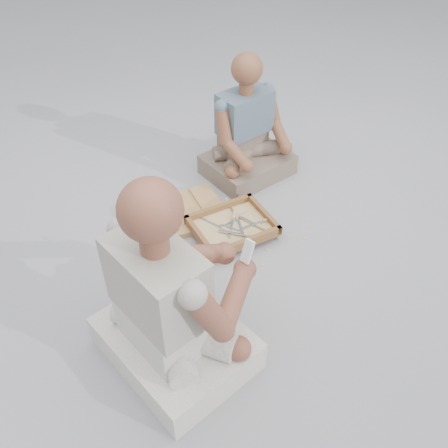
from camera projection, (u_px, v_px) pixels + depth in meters
ground at (255, 282)px, 2.58m from camera, size 60.00×60.00×0.00m
carved_panel at (176, 215)px, 2.94m from camera, size 0.62×0.46×0.04m
tool_tray at (232, 226)px, 2.81m from camera, size 0.47×0.39×0.06m
chisel_0 at (233, 218)px, 2.85m from camera, size 0.16×0.17×0.02m
chisel_1 at (247, 233)px, 2.76m from camera, size 0.13×0.20×0.02m
chisel_2 at (259, 226)px, 2.80m from camera, size 0.09×0.21×0.02m
chisel_3 at (242, 217)px, 2.87m from camera, size 0.22×0.04×0.02m
chisel_4 at (265, 221)px, 2.84m from camera, size 0.22×0.04×0.02m
chisel_5 at (247, 235)px, 2.73m from camera, size 0.16×0.17×0.02m
chisel_6 at (229, 205)px, 2.95m from camera, size 0.07×0.22×0.02m
chisel_7 at (237, 216)px, 2.86m from camera, size 0.10×0.21×0.02m
chisel_8 at (224, 229)px, 2.79m from camera, size 0.10×0.21×0.02m
wood_chip_0 at (230, 239)px, 2.81m from camera, size 0.02×0.02×0.00m
wood_chip_1 at (264, 240)px, 2.81m from camera, size 0.02×0.02×0.00m
wood_chip_2 at (242, 257)px, 2.71m from camera, size 0.02×0.02×0.00m
wood_chip_3 at (289, 236)px, 2.83m from camera, size 0.02×0.02×0.00m
wood_chip_4 at (259, 212)px, 2.99m from camera, size 0.02×0.02×0.00m
wood_chip_5 at (246, 182)px, 3.22m from camera, size 0.02×0.02×0.00m
wood_chip_6 at (262, 265)px, 2.67m from camera, size 0.02×0.02×0.00m
wood_chip_7 at (267, 250)px, 2.75m from camera, size 0.02×0.02×0.00m
wood_chip_8 at (278, 238)px, 2.82m from camera, size 0.02×0.02×0.00m
wood_chip_9 at (243, 240)px, 2.81m from camera, size 0.02×0.02×0.00m
wood_chip_10 at (217, 195)px, 3.11m from camera, size 0.02×0.02×0.00m
wood_chip_11 at (181, 258)px, 2.70m from camera, size 0.02×0.02×0.00m
wood_chip_12 at (164, 217)px, 2.96m from camera, size 0.02×0.02×0.00m
wood_chip_13 at (211, 230)px, 2.87m from camera, size 0.02×0.02×0.00m
wood_chip_14 at (306, 238)px, 2.82m from camera, size 0.02×0.02×0.00m
wood_chip_15 at (249, 251)px, 2.75m from camera, size 0.02×0.02×0.00m
craftsman at (171, 307)px, 2.03m from camera, size 0.70×0.70×0.98m
companion at (247, 137)px, 3.13m from camera, size 0.55×0.46×0.80m
mobile_phone at (248, 251)px, 2.09m from camera, size 0.06×0.05×0.10m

